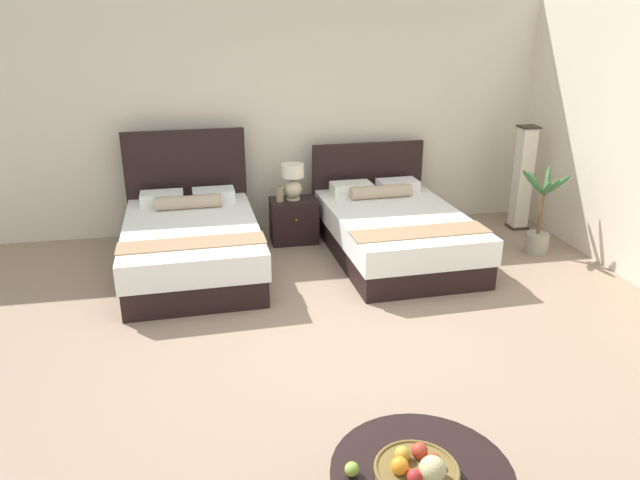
{
  "coord_description": "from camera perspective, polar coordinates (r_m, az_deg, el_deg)",
  "views": [
    {
      "loc": [
        -0.91,
        -4.24,
        2.57
      ],
      "look_at": [
        0.01,
        0.53,
        0.74
      ],
      "focal_mm": 33.56,
      "sensor_mm": 36.0,
      "label": 1
    }
  ],
  "objects": [
    {
      "name": "ground_plane",
      "position": [
        5.05,
        1.02,
        -10.16
      ],
      "size": [
        10.31,
        9.85,
        0.02
      ],
      "primitive_type": "cube",
      "color": "gray"
    },
    {
      "name": "wall_back",
      "position": [
        7.51,
        -3.92,
        11.69
      ],
      "size": [
        10.31,
        0.12,
        2.82
      ],
      "primitive_type": "cube",
      "color": "beige",
      "rests_on": "ground"
    },
    {
      "name": "bed_near_window",
      "position": [
        6.51,
        -12.12,
        -0.13
      ],
      "size": [
        1.47,
        2.19,
        1.33
      ],
      "color": "black",
      "rests_on": "ground"
    },
    {
      "name": "bed_near_corner",
      "position": [
        6.81,
        7.04,
        0.96
      ],
      "size": [
        1.49,
        2.26,
        1.09
      ],
      "color": "black",
      "rests_on": "ground"
    },
    {
      "name": "nightstand",
      "position": [
        7.2,
        -2.53,
        1.88
      ],
      "size": [
        0.55,
        0.43,
        0.52
      ],
      "color": "black",
      "rests_on": "ground"
    },
    {
      "name": "table_lamp",
      "position": [
        7.07,
        -2.61,
        5.77
      ],
      "size": [
        0.27,
        0.27,
        0.43
      ],
      "color": "beige",
      "rests_on": "nightstand"
    },
    {
      "name": "vase",
      "position": [
        7.03,
        -3.86,
        4.43
      ],
      "size": [
        0.09,
        0.09,
        0.19
      ],
      "color": "#978362",
      "rests_on": "nightstand"
    },
    {
      "name": "fruit_bowl",
      "position": [
        3.13,
        9.3,
        -20.91
      ],
      "size": [
        0.42,
        0.42,
        0.19
      ],
      "color": "brown",
      "rests_on": "coffee_table"
    },
    {
      "name": "loose_apple",
      "position": [
        3.14,
        3.06,
        -20.99
      ],
      "size": [
        0.07,
        0.07,
        0.07
      ],
      "color": "#93B644",
      "rests_on": "coffee_table"
    },
    {
      "name": "floor_lamp_corner",
      "position": [
        7.96,
        18.76,
        5.59
      ],
      "size": [
        0.23,
        0.23,
        1.31
      ],
      "color": "#352822",
      "rests_on": "ground"
    },
    {
      "name": "potted_palm",
      "position": [
        7.24,
        20.18,
        1.41
      ],
      "size": [
        0.6,
        0.54,
        1.01
      ],
      "color": "gray",
      "rests_on": "ground"
    }
  ]
}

